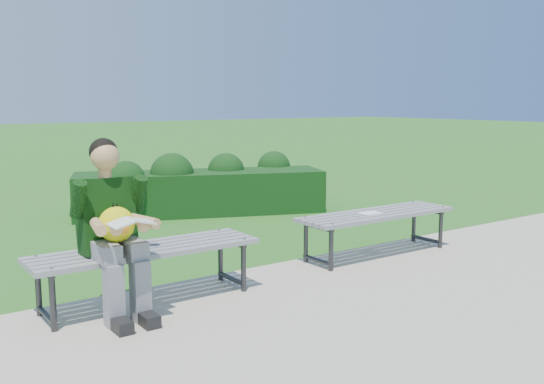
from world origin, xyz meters
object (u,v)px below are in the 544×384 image
(hedge, at_px, (201,187))
(bench_right, at_px, (377,217))
(bench_left, at_px, (146,254))
(seated_boy, at_px, (112,223))
(paper_sheet, at_px, (370,213))

(hedge, distance_m, bench_right, 3.26)
(bench_left, height_order, seated_boy, seated_boy)
(bench_left, relative_size, bench_right, 1.00)
(hedge, bearing_deg, paper_sheet, -86.61)
(hedge, xyz_separation_m, seated_boy, (-2.57, -3.39, 0.34))
(seated_boy, relative_size, paper_sheet, 5.58)
(hedge, bearing_deg, bench_right, -84.86)
(bench_right, xyz_separation_m, seated_boy, (-2.86, -0.14, 0.30))
(bench_right, distance_m, seated_boy, 2.88)
(hedge, xyz_separation_m, paper_sheet, (0.19, -3.25, 0.10))
(bench_left, relative_size, seated_boy, 1.37)
(hedge, height_order, paper_sheet, hedge)
(hedge, height_order, seated_boy, seated_boy)
(hedge, height_order, bench_right, hedge)
(bench_right, bearing_deg, bench_left, -179.04)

